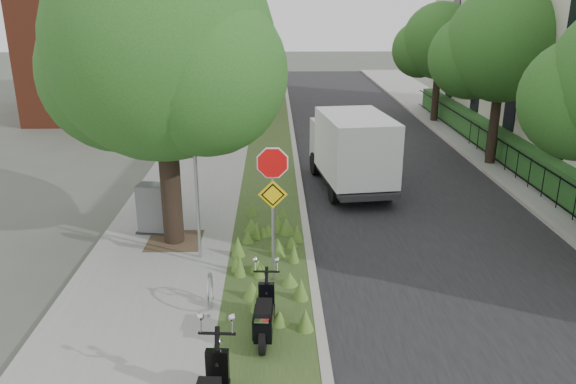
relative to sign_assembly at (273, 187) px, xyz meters
name	(u,v)px	position (x,y,z in m)	size (l,w,h in m)	color
ground	(338,296)	(1.40, -0.58, -2.33)	(120.00, 120.00, 0.00)	#4C5147
sidewalk_near	(199,166)	(-2.85, 9.42, -2.27)	(3.50, 60.00, 0.12)	gray
verge	(271,165)	(-0.10, 9.42, -2.27)	(2.00, 60.00, 0.12)	#31441D
kerb_near	(297,165)	(0.90, 9.42, -2.26)	(0.20, 60.00, 0.13)	#9E9991
road	(387,166)	(4.40, 9.42, -2.32)	(7.00, 60.00, 0.01)	black
kerb_far	(476,164)	(7.90, 9.42, -2.26)	(0.20, 60.00, 0.13)	#9E9991
footpath_far	(520,164)	(9.60, 9.42, -2.27)	(3.20, 60.00, 0.12)	gray
street_tree_main	(159,58)	(-2.68, 2.28, 2.48)	(6.21, 5.54, 7.66)	black
bare_post	(196,180)	(-1.80, 1.22, -0.21)	(0.08, 0.08, 4.00)	#A5A8AD
bike_hoop	(210,291)	(-1.30, -1.18, -1.83)	(0.06, 0.78, 0.77)	#A5A8AD
sign_assembly	(273,187)	(0.00, 0.00, 0.00)	(0.94, 0.08, 3.22)	#A5A8AD
fence_far	(496,149)	(8.60, 9.42, -1.66)	(0.04, 24.00, 1.00)	black
hedge_far	(514,149)	(9.30, 9.42, -1.66)	(1.00, 24.00, 1.10)	#1C4F21
brick_building	(128,35)	(-8.10, 21.42, 1.88)	(9.40, 10.40, 8.30)	brown
far_tree_b	(501,50)	(8.34, 9.46, 2.04)	(4.83, 4.31, 6.56)	black
far_tree_c	(439,45)	(8.34, 17.46, 1.63)	(4.37, 3.89, 5.93)	black
scooter_far	(264,321)	(-0.17, -2.37, -1.81)	(0.41, 1.71, 0.81)	black
box_truck	(351,147)	(2.61, 6.76, -0.87)	(2.51, 5.12, 2.23)	#262628
utility_cabinet	(156,209)	(-3.18, 2.92, -1.57)	(1.09, 0.81, 1.33)	#262628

